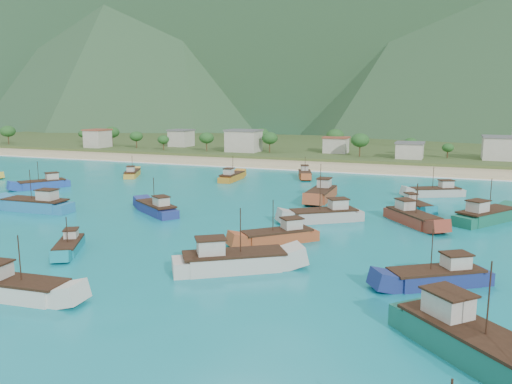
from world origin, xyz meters
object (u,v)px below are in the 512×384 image
(boat_19, at_px, (412,219))
(boat_26, at_px, (15,290))
(boat_4, at_px, (325,216))
(boat_23, at_px, (157,209))
(boat_21, at_px, (415,206))
(boat_6, at_px, (436,192))
(boat_3, at_px, (232,262))
(boat_10, at_px, (37,206))
(boat_14, at_px, (472,344))
(boat_0, at_px, (438,278))
(boat_24, at_px, (132,174))
(boat_18, at_px, (321,195))
(boat_32, at_px, (279,237))
(boat_8, at_px, (43,185))
(boat_5, at_px, (485,217))
(boat_31, at_px, (305,175))
(boat_12, at_px, (69,247))
(boat_7, at_px, (232,177))

(boat_19, relative_size, boat_26, 0.96)
(boat_4, bearing_deg, boat_23, 65.10)
(boat_21, bearing_deg, boat_6, -133.43)
(boat_3, height_order, boat_23, boat_3)
(boat_10, bearing_deg, boat_19, -80.34)
(boat_4, bearing_deg, boat_14, 172.64)
(boat_6, bearing_deg, boat_0, 154.49)
(boat_4, height_order, boat_24, boat_4)
(boat_18, bearing_deg, boat_3, 90.38)
(boat_3, distance_m, boat_32, 12.51)
(boat_8, xyz_separation_m, boat_21, (76.30, 6.13, -0.21))
(boat_19, bearing_deg, boat_5, 167.39)
(boat_0, bearing_deg, boat_21, -26.50)
(boat_32, bearing_deg, boat_14, 179.84)
(boat_21, relative_size, boat_24, 0.89)
(boat_5, relative_size, boat_19, 1.10)
(boat_0, distance_m, boat_4, 28.62)
(boat_32, bearing_deg, boat_8, 26.09)
(boat_4, height_order, boat_21, boat_4)
(boat_8, bearing_deg, boat_32, -167.29)
(boat_21, xyz_separation_m, boat_31, (-27.88, 29.19, 0.11))
(boat_26, bearing_deg, boat_4, 148.81)
(boat_12, height_order, boat_14, boat_14)
(boat_21, bearing_deg, boat_7, -55.05)
(boat_14, height_order, boat_26, boat_14)
(boat_23, bearing_deg, boat_32, -76.55)
(boat_0, relative_size, boat_8, 1.00)
(boat_3, bearing_deg, boat_6, 126.84)
(boat_0, height_order, boat_19, boat_19)
(boat_12, height_order, boat_19, boat_19)
(boat_18, bearing_deg, boat_12, 63.92)
(boat_4, relative_size, boat_5, 0.95)
(boat_26, bearing_deg, boat_7, -177.07)
(boat_7, xyz_separation_m, boat_21, (42.80, -18.56, -0.19))
(boat_4, distance_m, boat_7, 44.85)
(boat_24, xyz_separation_m, boat_32, (53.38, -43.54, 0.10))
(boat_4, xyz_separation_m, boat_24, (-56.21, 29.56, -0.22))
(boat_19, bearing_deg, boat_23, -26.27)
(boat_4, distance_m, boat_31, 46.21)
(boat_31, bearing_deg, boat_5, 118.92)
(boat_6, xyz_separation_m, boat_32, (-18.15, -42.79, -0.01))
(boat_5, distance_m, boat_19, 11.43)
(boat_14, relative_size, boat_23, 1.16)
(boat_8, height_order, boat_31, boat_8)
(boat_18, height_order, boat_32, boat_18)
(boat_5, bearing_deg, boat_18, -163.01)
(boat_7, bearing_deg, boat_12, -88.56)
(boat_5, bearing_deg, boat_24, -160.25)
(boat_18, bearing_deg, boat_14, 113.44)
(boat_5, xyz_separation_m, boat_10, (-70.20, -18.57, 0.05))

